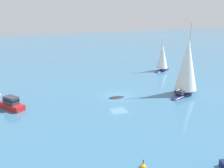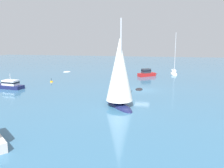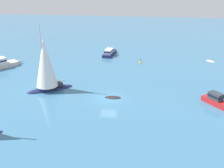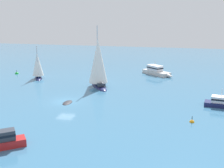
% 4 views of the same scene
% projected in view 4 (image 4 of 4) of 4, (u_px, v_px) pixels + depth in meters
% --- Properties ---
extents(ground_plane, '(160.00, 160.00, 0.00)m').
position_uv_depth(ground_plane, '(65.00, 101.00, 43.06)').
color(ground_plane, teal).
extents(powerboat, '(4.81, 4.17, 1.81)m').
position_uv_depth(powerboat, '(2.00, 141.00, 27.75)').
color(powerboat, '#B21E1E').
rests_on(powerboat, ground).
extents(ketch, '(3.70, 5.10, 7.27)m').
position_uv_depth(ketch, '(38.00, 66.00, 58.28)').
color(ketch, '#191E4C').
rests_on(ketch, ground).
extents(motor_cruiser_1, '(7.50, 6.92, 2.98)m').
position_uv_depth(motor_cruiser_1, '(156.00, 71.00, 62.51)').
color(motor_cruiser_1, silver).
rests_on(motor_cruiser_1, ground).
extents(dinghy, '(1.32, 2.59, 0.32)m').
position_uv_depth(dinghy, '(67.00, 103.00, 42.37)').
color(dinghy, black).
rests_on(dinghy, ground).
extents(ketch_1, '(5.71, 7.53, 11.67)m').
position_uv_depth(ketch_1, '(98.00, 65.00, 51.35)').
color(ketch_1, '#191E4C').
rests_on(ketch_1, ground).
extents(channel_buoy, '(0.60, 0.60, 1.08)m').
position_uv_depth(channel_buoy, '(192.00, 122.00, 34.66)').
color(channel_buoy, orange).
rests_on(channel_buoy, ground).
extents(mooring_buoy, '(0.80, 0.80, 1.23)m').
position_uv_depth(mooring_buoy, '(17.00, 74.00, 63.59)').
color(mooring_buoy, green).
rests_on(mooring_buoy, ground).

